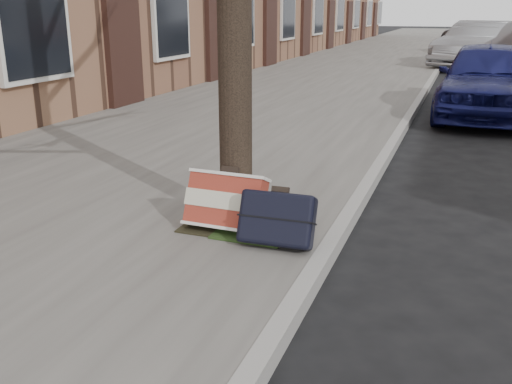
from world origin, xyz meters
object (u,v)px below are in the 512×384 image
(car_near_front, at_px, (487,79))
(car_near_mid, at_px, (480,45))
(suitcase_red, at_px, (226,202))
(suitcase_navy, at_px, (277,218))

(car_near_front, distance_m, car_near_mid, 8.71)
(suitcase_red, xyz_separation_m, car_near_mid, (1.89, 15.34, 0.36))
(suitcase_red, relative_size, car_near_front, 0.16)
(suitcase_navy, distance_m, car_near_mid, 15.56)
(car_near_front, relative_size, car_near_mid, 0.87)
(suitcase_red, bearing_deg, car_near_front, 75.20)
(suitcase_red, xyz_separation_m, suitcase_navy, (0.47, -0.15, -0.02))
(suitcase_navy, relative_size, car_near_mid, 0.13)
(car_near_front, xyz_separation_m, car_near_mid, (-0.07, 8.71, 0.07))
(car_near_front, bearing_deg, suitcase_navy, -100.26)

